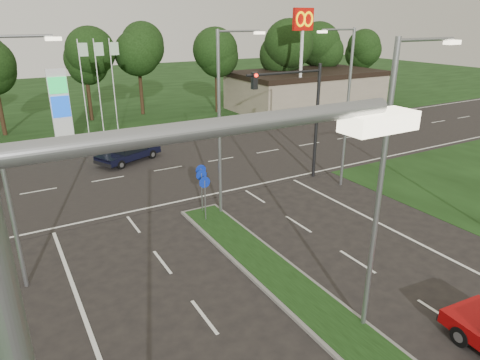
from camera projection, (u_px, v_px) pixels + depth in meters
verge_far at (70, 100)px, 53.29m from camera, size 160.00×50.00×0.02m
cross_road at (154, 171)px, 28.18m from camera, size 160.00×12.00×0.02m
commercial_building at (306, 90)px, 47.50m from camera, size 16.00×9.00×4.00m
streetlight_median_near at (386, 180)px, 12.28m from camera, size 2.53×0.22×9.00m
streetlight_median_far at (223, 116)px, 20.38m from camera, size 2.53×0.22×9.00m
streetlight_left_far at (7, 156)px, 14.40m from camera, size 2.53×0.22×9.00m
streetlight_right_far at (345, 101)px, 24.03m from camera, size 2.53×0.22×9.00m
traffic_signal at (300, 106)px, 25.04m from camera, size 5.10×0.42×7.00m
median_signs at (202, 183)px, 21.42m from camera, size 1.16×1.76×2.38m
gas_pylon at (63, 106)px, 32.61m from camera, size 5.80×1.26×8.00m
mcdonalds_sign at (303, 35)px, 40.25m from camera, size 2.20×0.47×10.40m
treeline_far at (90, 49)px, 38.72m from camera, size 6.00×6.00×9.90m
navy_sedan at (129, 153)px, 29.89m from camera, size 4.81×3.53×1.23m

